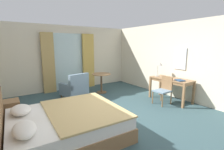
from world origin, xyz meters
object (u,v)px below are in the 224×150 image
(writing_desk, at_px, (171,81))
(desk_chair, at_px, (164,89))
(desk_lamp, at_px, (160,66))
(round_cafe_table, at_px, (101,79))
(bed, at_px, (64,124))
(armchair_by_window, at_px, (75,88))
(closed_book, at_px, (180,80))
(nightstand, at_px, (8,112))

(writing_desk, relative_size, desk_chair, 1.57)
(desk_lamp, relative_size, round_cafe_table, 0.66)
(desk_lamp, bearing_deg, bed, -167.58)
(desk_chair, relative_size, armchair_by_window, 0.92)
(desk_chair, distance_m, armchair_by_window, 2.95)
(round_cafe_table, bearing_deg, desk_lamp, -47.16)
(writing_desk, height_order, round_cafe_table, writing_desk)
(bed, bearing_deg, desk_chair, 4.13)
(armchair_by_window, distance_m, round_cafe_table, 1.08)
(closed_book, bearing_deg, nightstand, -178.05)
(desk_chair, relative_size, round_cafe_table, 1.15)
(bed, bearing_deg, closed_book, -1.36)
(desk_lamp, distance_m, closed_book, 0.94)
(desk_lamp, bearing_deg, round_cafe_table, 132.84)
(bed, relative_size, round_cafe_table, 3.00)
(nightstand, height_order, round_cafe_table, round_cafe_table)
(desk_chair, bearing_deg, writing_desk, 8.13)
(writing_desk, height_order, armchair_by_window, armchair_by_window)
(nightstand, bearing_deg, closed_book, -17.34)
(writing_desk, xyz_separation_m, desk_lamp, (0.01, 0.51, 0.43))
(desk_lamp, bearing_deg, writing_desk, -90.96)
(nightstand, height_order, desk_lamp, desk_lamp)
(nightstand, xyz_separation_m, writing_desk, (4.48, -1.00, 0.38))
(writing_desk, height_order, desk_lamp, desk_lamp)
(nightstand, distance_m, desk_lamp, 4.59)
(bed, distance_m, closed_book, 3.55)
(armchair_by_window, bearing_deg, closed_book, -44.99)
(bed, relative_size, closed_book, 8.74)
(nightstand, relative_size, desk_chair, 0.64)
(bed, height_order, desk_chair, bed)
(bed, xyz_separation_m, desk_lamp, (3.61, 0.79, 0.80))
(round_cafe_table, bearing_deg, closed_book, -61.09)
(bed, height_order, round_cafe_table, bed)
(bed, bearing_deg, desk_lamp, 12.42)
(bed, xyz_separation_m, nightstand, (-0.88, 1.29, -0.01))
(desk_chair, bearing_deg, bed, -175.87)
(desk_lamp, xyz_separation_m, round_cafe_table, (-1.43, 1.54, -0.53))
(closed_book, height_order, round_cafe_table, closed_book)
(bed, xyz_separation_m, desk_chair, (3.20, 0.23, 0.19))
(armchair_by_window, bearing_deg, nightstand, -152.85)
(armchair_by_window, bearing_deg, bed, -115.80)
(armchair_by_window, bearing_deg, desk_chair, -45.03)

